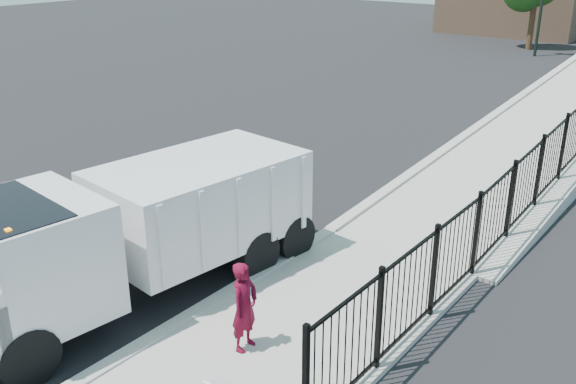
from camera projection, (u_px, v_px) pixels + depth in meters
The scene contains 5 objects.
ground at pixel (219, 303), 12.61m from camera, with size 120.00×120.00×0.00m, color black.
curb at pixel (139, 348), 11.10m from camera, with size 0.30×12.00×0.16m, color #ADAAA3.
ramp at pixel (564, 137), 23.25m from camera, with size 3.95×24.00×1.70m, color #9E998E.
truck at pixel (130, 229), 12.28m from camera, with size 3.38×8.00×2.66m.
worker at pixel (245, 307), 10.76m from camera, with size 0.59×0.39×1.61m, color #59071B.
Camera 1 is at (7.71, -7.86, 6.67)m, focal length 40.00 mm.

